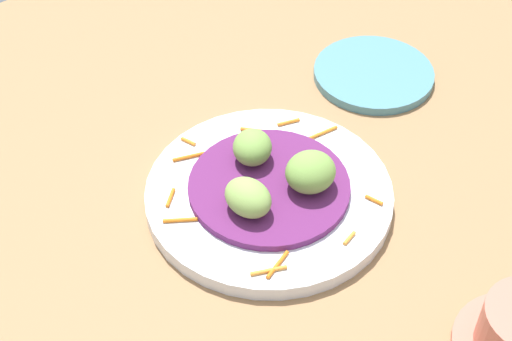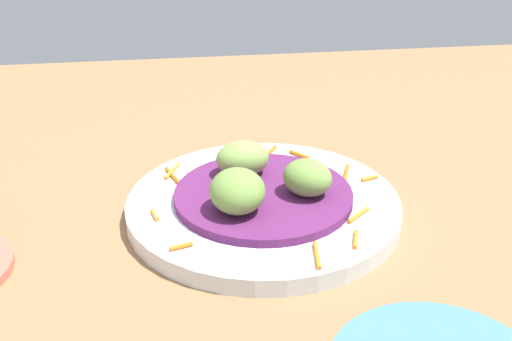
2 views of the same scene
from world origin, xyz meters
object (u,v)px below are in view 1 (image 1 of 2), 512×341
(main_plate, at_px, (269,195))
(guac_scoop_center, at_px, (252,147))
(guac_scoop_left, at_px, (309,172))
(guac_scoop_right, at_px, (246,196))
(side_plate_small, at_px, (374,74))

(main_plate, height_order, guac_scoop_center, guac_scoop_center)
(main_plate, bearing_deg, guac_scoop_left, 136.95)
(main_plate, distance_m, guac_scoop_right, 0.05)
(guac_scoop_right, bearing_deg, side_plate_small, -160.92)
(side_plate_small, bearing_deg, guac_scoop_center, 10.82)
(guac_scoop_right, height_order, side_plate_small, guac_scoop_right)
(guac_scoop_left, bearing_deg, main_plate, -43.05)
(guac_scoop_center, bearing_deg, side_plate_small, -169.18)
(main_plate, distance_m, guac_scoop_center, 0.05)
(main_plate, xyz_separation_m, guac_scoop_left, (-0.03, 0.03, 0.04))
(guac_scoop_center, bearing_deg, guac_scoop_right, 46.95)
(guac_scoop_left, distance_m, guac_scoop_right, 0.07)
(guac_scoop_center, relative_size, guac_scoop_right, 0.89)
(guac_scoop_right, bearing_deg, guac_scoop_center, -133.05)
(guac_scoop_center, xyz_separation_m, side_plate_small, (-0.23, -0.04, -0.04))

